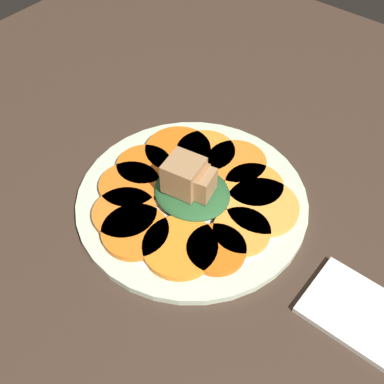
% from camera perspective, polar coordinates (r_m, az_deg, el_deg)
% --- Properties ---
extents(table_slab, '(1.20, 1.20, 0.02)m').
position_cam_1_polar(table_slab, '(0.66, -0.00, -1.79)').
color(table_slab, '#38281E').
rests_on(table_slab, ground).
extents(plate, '(0.31, 0.31, 0.01)m').
position_cam_1_polar(plate, '(0.64, -0.00, -0.93)').
color(plate, beige).
rests_on(plate, table_slab).
extents(carrot_slice_0, '(0.08, 0.08, 0.01)m').
position_cam_1_polar(carrot_slice_0, '(0.69, 1.63, 4.79)').
color(carrot_slice_0, orange).
rests_on(carrot_slice_0, plate).
extents(carrot_slice_1, '(0.09, 0.09, 0.01)m').
position_cam_1_polar(carrot_slice_1, '(0.70, -1.67, 4.99)').
color(carrot_slice_1, '#D66014').
rests_on(carrot_slice_1, plate).
extents(carrot_slice_2, '(0.08, 0.08, 0.01)m').
position_cam_1_polar(carrot_slice_2, '(0.68, -5.51, 3.32)').
color(carrot_slice_2, orange).
rests_on(carrot_slice_2, plate).
extents(carrot_slice_3, '(0.08, 0.08, 0.01)m').
position_cam_1_polar(carrot_slice_3, '(0.65, -7.41, 0.81)').
color(carrot_slice_3, orange).
rests_on(carrot_slice_3, plate).
extents(carrot_slice_4, '(0.08, 0.08, 0.01)m').
position_cam_1_polar(carrot_slice_4, '(0.62, -7.98, -2.51)').
color(carrot_slice_4, orange).
rests_on(carrot_slice_4, plate).
extents(carrot_slice_5, '(0.08, 0.08, 0.01)m').
position_cam_1_polar(carrot_slice_5, '(0.60, -6.75, -4.67)').
color(carrot_slice_5, orange).
rests_on(carrot_slice_5, plate).
extents(carrot_slice_6, '(0.09, 0.09, 0.01)m').
position_cam_1_polar(carrot_slice_6, '(0.59, -1.42, -6.50)').
color(carrot_slice_6, orange).
rests_on(carrot_slice_6, plate).
extents(carrot_slice_7, '(0.07, 0.07, 0.01)m').
position_cam_1_polar(carrot_slice_7, '(0.58, 2.90, -6.79)').
color(carrot_slice_7, '#D45F13').
rests_on(carrot_slice_7, plate).
extents(carrot_slice_8, '(0.07, 0.07, 0.01)m').
position_cam_1_polar(carrot_slice_8, '(0.60, 5.90, -4.65)').
color(carrot_slice_8, orange).
rests_on(carrot_slice_8, plate).
extents(carrot_slice_9, '(0.09, 0.09, 0.01)m').
position_cam_1_polar(carrot_slice_9, '(0.63, 8.33, -1.72)').
color(carrot_slice_9, '#F99539').
rests_on(carrot_slice_9, plate).
extents(carrot_slice_10, '(0.08, 0.08, 0.01)m').
position_cam_1_polar(carrot_slice_10, '(0.65, 7.36, 0.74)').
color(carrot_slice_10, orange).
rests_on(carrot_slice_10, plate).
extents(carrot_slice_11, '(0.08, 0.08, 0.01)m').
position_cam_1_polar(carrot_slice_11, '(0.68, 5.28, 3.51)').
color(carrot_slice_11, orange).
rests_on(carrot_slice_11, plate).
extents(center_pile, '(0.10, 0.09, 0.06)m').
position_cam_1_polar(center_pile, '(0.62, -0.17, 0.81)').
color(center_pile, '#235128').
rests_on(center_pile, plate).
extents(fork, '(0.17, 0.02, 0.00)m').
position_cam_1_polar(fork, '(0.60, -2.88, -4.78)').
color(fork, silver).
rests_on(fork, plate).
extents(napkin, '(0.15, 0.09, 0.01)m').
position_cam_1_polar(napkin, '(0.58, 20.41, -14.02)').
color(napkin, silver).
rests_on(napkin, table_slab).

